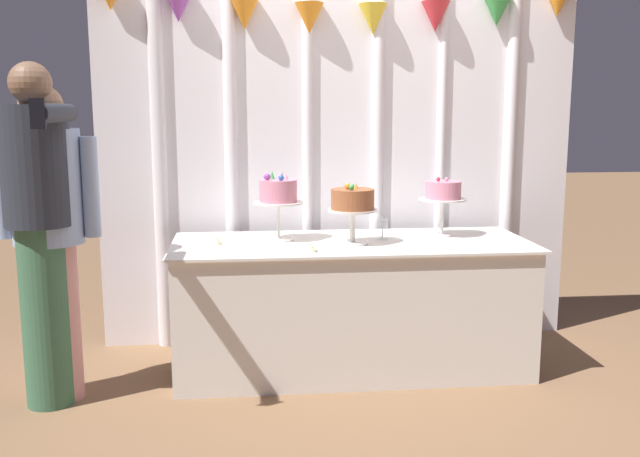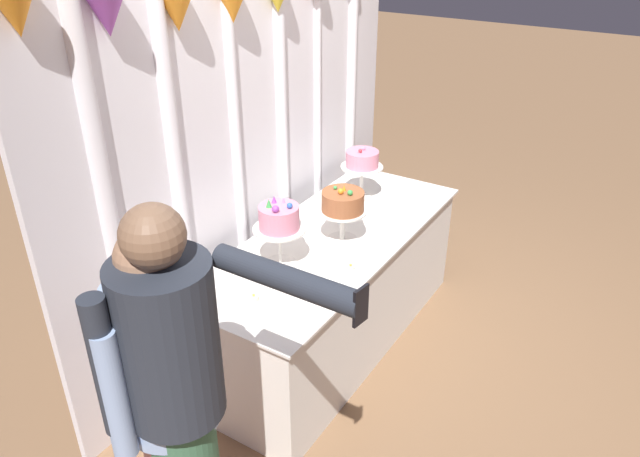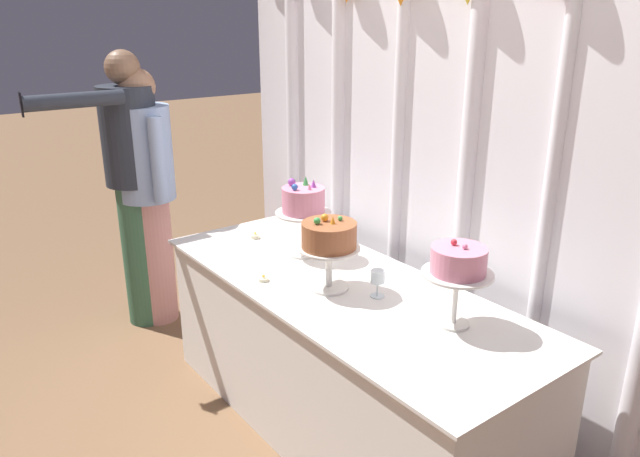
% 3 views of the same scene
% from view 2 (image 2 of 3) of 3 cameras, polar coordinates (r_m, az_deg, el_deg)
% --- Properties ---
extents(ground_plane, '(24.00, 24.00, 0.00)m').
position_cam_2_polar(ground_plane, '(4.00, 2.30, -10.69)').
color(ground_plane, '#846042').
extents(draped_curtain, '(3.05, 0.18, 2.52)m').
position_cam_2_polar(draped_curtain, '(3.64, -6.30, 9.47)').
color(draped_curtain, white).
rests_on(draped_curtain, ground_plane).
extents(cake_table, '(2.07, 0.81, 0.76)m').
position_cam_2_polar(cake_table, '(3.82, 1.10, -5.75)').
color(cake_table, white).
rests_on(cake_table, ground_plane).
extents(cake_display_leftmost, '(0.29, 0.29, 0.40)m').
position_cam_2_polar(cake_display_leftmost, '(3.22, -3.88, 0.72)').
color(cake_display_leftmost, silver).
rests_on(cake_display_leftmost, cake_table).
extents(cake_display_center, '(0.28, 0.28, 0.35)m').
position_cam_2_polar(cake_display_center, '(3.47, 2.16, 2.29)').
color(cake_display_center, silver).
rests_on(cake_display_center, cake_table).
extents(cake_display_rightmost, '(0.28, 0.28, 0.36)m').
position_cam_2_polar(cake_display_rightmost, '(4.00, 3.98, 6.32)').
color(cake_display_rightmost, silver).
rests_on(cake_display_rightmost, cake_table).
extents(wine_glass, '(0.06, 0.06, 0.12)m').
position_cam_2_polar(wine_glass, '(3.74, 2.06, 1.81)').
color(wine_glass, silver).
rests_on(wine_glass, cake_table).
extents(tealight_far_left, '(0.05, 0.05, 0.04)m').
position_cam_2_polar(tealight_far_left, '(3.07, -6.25, -6.53)').
color(tealight_far_left, beige).
rests_on(tealight_far_left, cake_table).
extents(tealight_near_left, '(0.05, 0.05, 0.03)m').
position_cam_2_polar(tealight_near_left, '(3.31, 2.89, -3.65)').
color(tealight_near_left, beige).
rests_on(tealight_near_left, cake_table).
extents(guest_man_dark_suit, '(0.52, 0.35, 1.64)m').
position_cam_2_polar(guest_man_dark_suit, '(2.38, -13.80, -15.99)').
color(guest_man_dark_suit, '#D6938E').
rests_on(guest_man_dark_suit, ground_plane).
extents(guest_girl_blue_dress, '(0.47, 0.84, 1.75)m').
position_cam_2_polar(guest_girl_blue_dress, '(2.28, -13.09, -15.77)').
color(guest_girl_blue_dress, '#3D6B4C').
rests_on(guest_girl_blue_dress, ground_plane).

